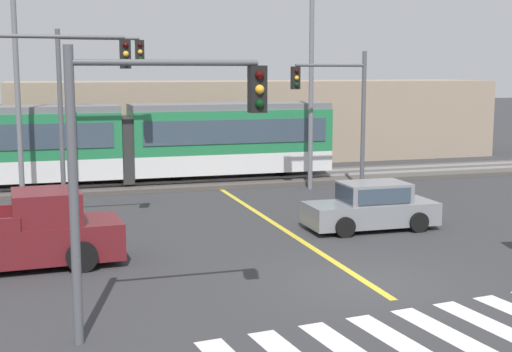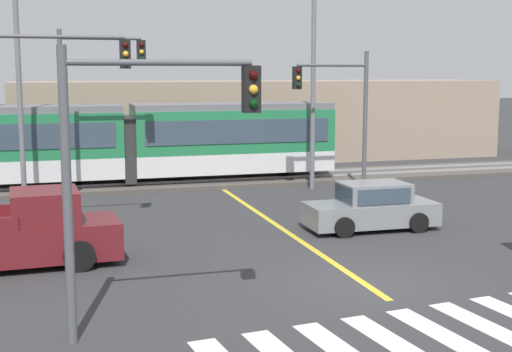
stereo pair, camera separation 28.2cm
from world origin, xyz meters
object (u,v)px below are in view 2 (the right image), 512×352
at_px(traffic_light_far_right, 341,102).
at_px(street_lamp_centre, 317,67).
at_px(light_rail_tram, 127,140).
at_px(pickup_truck, 19,235).
at_px(sedan_crossing, 371,208).
at_px(street_lamp_west, 23,68).
at_px(traffic_light_near_left, 139,144).
at_px(traffic_light_far_left, 89,90).
at_px(traffic_light_mid_left, 39,96).

xyz_separation_m(traffic_light_far_right, street_lamp_centre, (-0.50, 1.49, 1.43)).
bearing_deg(light_rail_tram, pickup_truck, -108.73).
bearing_deg(sedan_crossing, street_lamp_west, 143.76).
height_order(pickup_truck, traffic_light_far_right, traffic_light_far_right).
xyz_separation_m(light_rail_tram, sedan_crossing, (6.57, -10.79, -1.35)).
distance_m(sedan_crossing, traffic_light_far_right, 7.31).
bearing_deg(traffic_light_near_left, street_lamp_centre, 58.23).
relative_size(pickup_truck, traffic_light_far_left, 0.83).
relative_size(street_lamp_west, street_lamp_centre, 0.99).
bearing_deg(traffic_light_far_left, street_lamp_centre, 4.49).
relative_size(traffic_light_mid_left, street_lamp_centre, 0.69).
relative_size(traffic_light_far_right, traffic_light_near_left, 1.06).
xyz_separation_m(sedan_crossing, street_lamp_west, (-10.67, 7.82, 4.47)).
bearing_deg(traffic_light_far_right, traffic_light_mid_left, -159.59).
xyz_separation_m(light_rail_tram, pickup_truck, (-4.15, -12.24, -1.21)).
relative_size(sedan_crossing, traffic_light_near_left, 0.76).
relative_size(pickup_truck, traffic_light_far_right, 0.94).
distance_m(light_rail_tram, traffic_light_near_left, 18.24).
bearing_deg(street_lamp_west, light_rail_tram, 35.95).
height_order(traffic_light_near_left, street_lamp_west, street_lamp_west).
relative_size(traffic_light_far_right, traffic_light_far_left, 0.89).
bearing_deg(pickup_truck, traffic_light_far_right, 32.49).
bearing_deg(traffic_light_far_right, traffic_light_far_left, 175.71).
xyz_separation_m(light_rail_tram, traffic_light_near_left, (-1.70, -18.08, 1.68)).
xyz_separation_m(sedan_crossing, traffic_light_mid_left, (-10.08, 2.06, 3.60)).
height_order(sedan_crossing, street_lamp_centre, street_lamp_centre).
bearing_deg(light_rail_tram, traffic_light_mid_left, -111.93).
relative_size(traffic_light_far_left, street_lamp_west, 0.72).
bearing_deg(street_lamp_centre, traffic_light_near_left, -121.77).
distance_m(light_rail_tram, sedan_crossing, 12.71).
bearing_deg(sedan_crossing, light_rail_tram, 121.32).
bearing_deg(street_lamp_west, street_lamp_centre, 0.45).
relative_size(light_rail_tram, traffic_light_far_right, 3.16).
height_order(light_rail_tram, street_lamp_west, street_lamp_west).
bearing_deg(street_lamp_west, sedan_crossing, -36.24).
relative_size(traffic_light_mid_left, traffic_light_far_right, 1.09).
height_order(sedan_crossing, traffic_light_far_right, traffic_light_far_right).
bearing_deg(traffic_light_far_left, sedan_crossing, -40.76).
xyz_separation_m(traffic_light_far_right, street_lamp_west, (-12.31, 1.40, 1.38)).
bearing_deg(traffic_light_far_right, traffic_light_near_left, -125.87).
bearing_deg(sedan_crossing, traffic_light_near_left, -138.61).
bearing_deg(traffic_light_near_left, pickup_truck, 112.73).
distance_m(pickup_truck, street_lamp_west, 10.23).
xyz_separation_m(pickup_truck, traffic_light_mid_left, (0.63, 3.51, 3.46)).
distance_m(light_rail_tram, pickup_truck, 12.98).
relative_size(light_rail_tram, sedan_crossing, 4.39).
bearing_deg(traffic_light_mid_left, sedan_crossing, -11.54).
xyz_separation_m(pickup_truck, street_lamp_centre, (11.86, 9.36, 4.37)).
height_order(light_rail_tram, traffic_light_far_right, traffic_light_far_right).
distance_m(sedan_crossing, traffic_light_far_left, 11.57).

